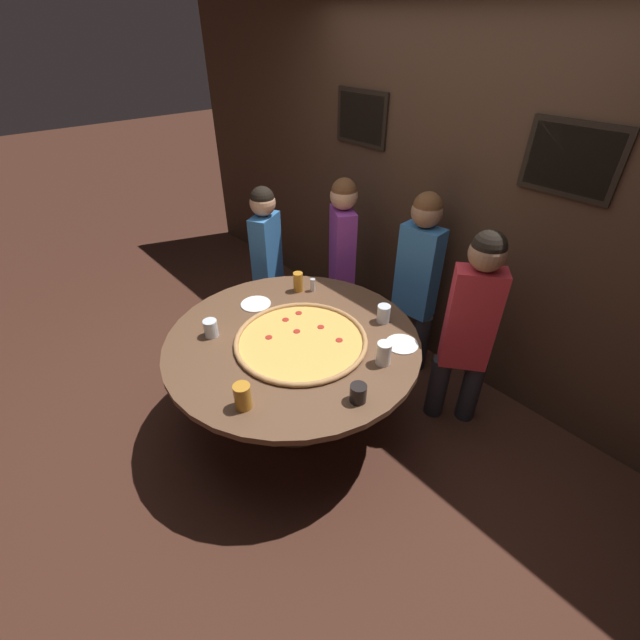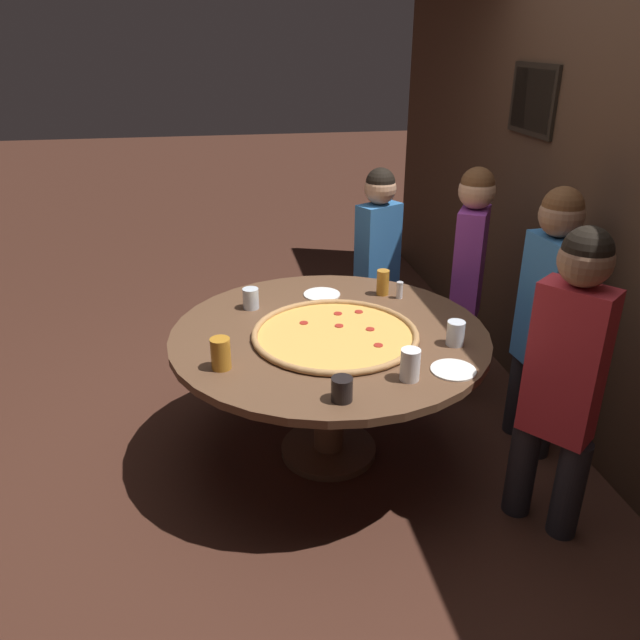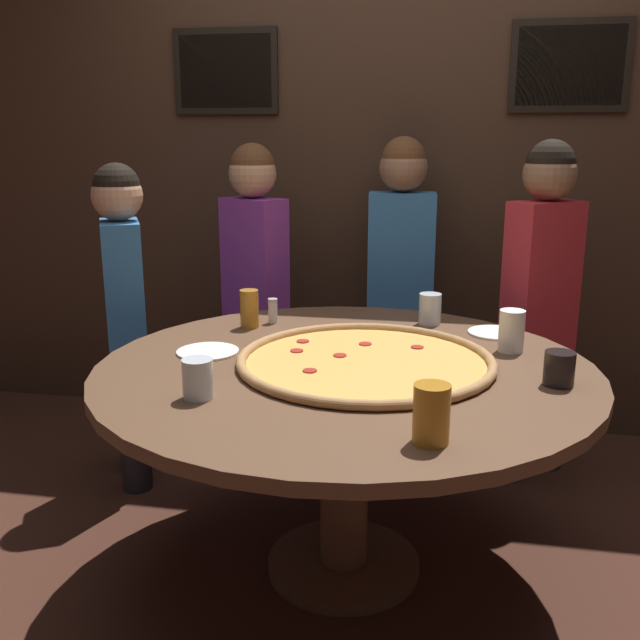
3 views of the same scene
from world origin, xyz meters
name	(u,v)px [view 2 (image 2 of 3)]	position (x,y,z in m)	size (l,w,h in m)	color
ground_plane	(329,452)	(0.00, 0.00, 0.00)	(24.00, 24.00, 0.00)	#422319
back_wall	(605,209)	(0.00, 1.40, 1.30)	(6.40, 0.08, 2.60)	#3D281C
dining_table	(329,354)	(0.00, 0.00, 0.61)	(1.60, 1.60, 0.74)	brown
giant_pizza	(335,334)	(0.06, 0.02, 0.75)	(0.83, 0.83, 0.03)	#E5A84C
drink_cup_near_left	(221,354)	(0.29, -0.55, 0.81)	(0.09, 0.09, 0.15)	#BC7A23
drink_cup_far_left	(251,298)	(-0.36, -0.37, 0.80)	(0.09, 0.09, 0.11)	silver
drink_cup_by_shaker	(456,333)	(0.25, 0.57, 0.80)	(0.09, 0.09, 0.12)	silver
drink_cup_centre_back	(383,282)	(-0.43, 0.39, 0.81)	(0.07, 0.07, 0.15)	#BC7A23
drink_cup_near_right	(410,365)	(0.53, 0.25, 0.81)	(0.09, 0.09, 0.14)	white
drink_cup_beside_pizza	(342,389)	(0.64, -0.07, 0.79)	(0.09, 0.09, 0.10)	black
white_plate_near_front	(453,370)	(0.49, 0.47, 0.74)	(0.20, 0.20, 0.01)	white
white_plate_right_side	(322,294)	(-0.48, 0.05, 0.74)	(0.21, 0.21, 0.01)	white
condiment_shaker	(400,290)	(-0.36, 0.47, 0.79)	(0.04, 0.04, 0.10)	silver
diner_far_left	(377,257)	(-0.99, 0.51, 0.76)	(0.26, 0.35, 1.35)	#232328
diner_far_right	(565,370)	(0.69, 0.88, 0.82)	(0.36, 0.32, 1.44)	#232328
diner_centre_back	(546,308)	(0.09, 1.11, 0.82)	(0.37, 0.22, 1.45)	#232328
diner_side_left	(469,270)	(-0.57, 0.96, 0.81)	(0.37, 0.29, 1.42)	#232328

